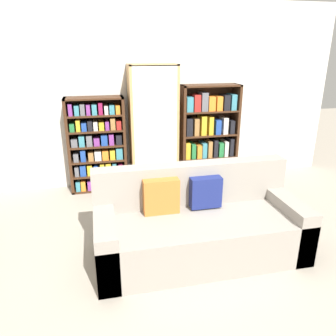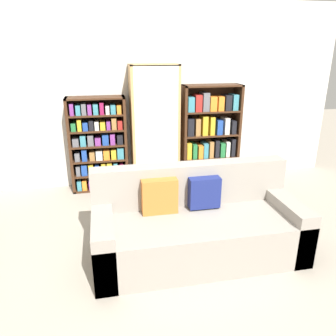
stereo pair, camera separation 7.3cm
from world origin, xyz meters
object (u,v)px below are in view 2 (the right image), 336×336
object	(u,v)px
bookshelf_left	(99,146)
wine_bottle	(200,188)
display_cabinet	(155,128)
bookshelf_right	(209,136)
couch	(197,226)

from	to	relation	value
bookshelf_left	wine_bottle	distance (m)	1.61
display_cabinet	bookshelf_right	world-z (taller)	display_cabinet
display_cabinet	wine_bottle	distance (m)	1.12
couch	bookshelf_right	xyz separation A→B (m)	(0.76, 1.95, 0.42)
bookshelf_left	wine_bottle	bearing A→B (deg)	-25.64
bookshelf_right	wine_bottle	bearing A→B (deg)	-117.21
bookshelf_left	display_cabinet	bearing A→B (deg)	-1.12
bookshelf_right	wine_bottle	xyz separation A→B (m)	(-0.34, -0.66, -0.58)
bookshelf_left	couch	bearing A→B (deg)	-64.02
display_cabinet	wine_bottle	xyz separation A→B (m)	(0.53, -0.64, -0.75)
couch	bookshelf_right	size ratio (longest dim) A/B	1.37
bookshelf_left	display_cabinet	distance (m)	0.87
couch	display_cabinet	distance (m)	2.02
bookshelf_right	wine_bottle	size ratio (longest dim) A/B	4.08
display_cabinet	bookshelf_right	size ratio (longest dim) A/B	1.20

